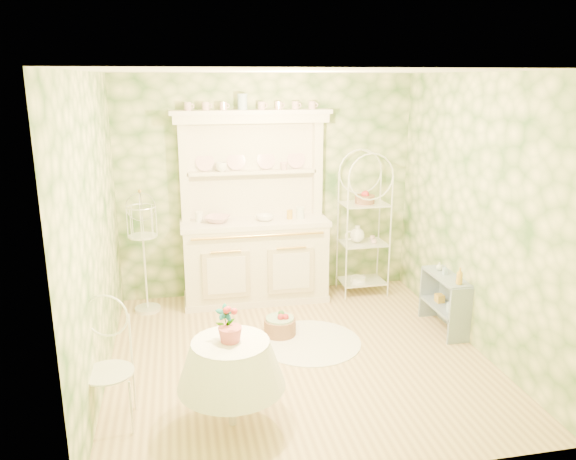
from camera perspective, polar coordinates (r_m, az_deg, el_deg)
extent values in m
plane|color=#D4B87F|center=(5.66, 1.02, -12.63)|extent=(3.60, 3.60, 0.00)
plane|color=white|center=(5.01, 1.17, 15.84)|extent=(3.60, 3.60, 0.00)
plane|color=beige|center=(5.11, -19.03, -0.32)|extent=(3.60, 3.60, 0.00)
plane|color=beige|center=(5.82, 18.67, 1.55)|extent=(3.60, 3.60, 0.00)
plane|color=beige|center=(6.90, -2.12, 4.38)|extent=(3.60, 3.60, 0.00)
plane|color=beige|center=(3.52, 7.41, -6.50)|extent=(3.60, 3.60, 0.00)
cube|color=white|center=(6.64, -3.42, 2.13)|extent=(1.87, 0.61, 2.29)
cube|color=white|center=(6.99, 7.71, 0.76)|extent=(0.58, 0.42, 1.83)
cube|color=#8195A6|center=(6.33, 15.61, -7.25)|extent=(0.27, 0.68, 0.58)
cylinder|color=white|center=(4.51, -5.75, -15.04)|extent=(0.74, 0.74, 0.75)
cube|color=white|center=(4.64, -17.88, -13.08)|extent=(0.55, 0.55, 1.00)
cube|color=white|center=(6.61, -14.46, -1.77)|extent=(0.41, 0.41, 1.54)
cylinder|color=#996A4D|center=(6.02, -0.84, -9.59)|extent=(0.48, 0.48, 0.24)
cylinder|color=white|center=(5.92, 2.21, -11.31)|extent=(1.34, 1.34, 0.01)
imported|color=white|center=(6.62, -7.17, 0.85)|extent=(0.39, 0.39, 0.07)
imported|color=white|center=(6.66, -2.36, 1.04)|extent=(0.26, 0.26, 0.07)
imported|color=white|center=(6.67, -6.78, 6.18)|extent=(0.17, 0.17, 0.11)
imported|color=white|center=(6.76, -0.41, 6.41)|extent=(0.11, 0.11, 0.09)
imported|color=#3F7238|center=(4.33, -6.36, -9.36)|extent=(0.15, 0.11, 0.28)
imported|color=gold|center=(5.97, 17.02, -4.69)|extent=(0.08, 0.08, 0.18)
imported|color=#9FBED5|center=(6.23, 15.68, -4.02)|extent=(0.05, 0.05, 0.10)
imported|color=silver|center=(6.35, 15.12, -3.67)|extent=(0.08, 0.08, 0.09)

